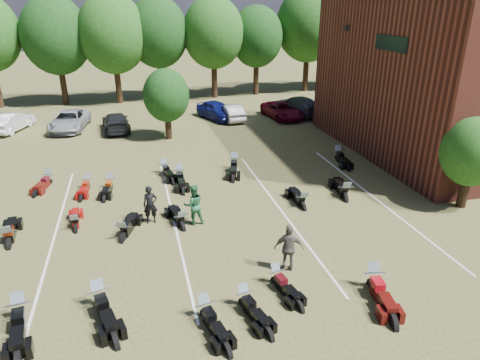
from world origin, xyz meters
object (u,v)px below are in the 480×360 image
object	(u,v)px
motorcycle_7	(76,230)
motorcycle_14	(49,184)
person_grey	(289,248)
person_black	(150,205)
motorcycle_3	(206,319)
car_4	(217,110)
person_green	(194,205)

from	to	relation	value
motorcycle_7	motorcycle_14	size ratio (longest dim) A/B	0.99
motorcycle_7	person_grey	bearing A→B (deg)	143.06
motorcycle_14	person_black	bearing A→B (deg)	-31.63
person_grey	person_black	bearing A→B (deg)	-29.72
person_grey	motorcycle_7	size ratio (longest dim) A/B	0.90
motorcycle_3	motorcycle_14	bearing A→B (deg)	103.94
motorcycle_3	motorcycle_7	world-z (taller)	motorcycle_3
motorcycle_7	car_4	bearing A→B (deg)	-123.79
car_4	motorcycle_3	size ratio (longest dim) A/B	2.03
person_green	motorcycle_7	world-z (taller)	person_green
person_black	person_grey	distance (m)	6.77
person_green	person_grey	size ratio (longest dim) A/B	1.00
person_green	motorcycle_7	xyz separation A→B (m)	(-5.03, 0.60, -0.92)
motorcycle_3	motorcycle_7	distance (m)	8.14
car_4	person_grey	size ratio (longest dim) A/B	2.38
person_grey	motorcycle_14	distance (m)	14.42
car_4	motorcycle_7	size ratio (longest dim) A/B	2.14
car_4	person_black	world-z (taller)	person_black
person_green	motorcycle_7	bearing A→B (deg)	-10.54
person_grey	motorcycle_3	xyz separation A→B (m)	(-3.39, -1.86, -0.92)
person_grey	motorcycle_7	bearing A→B (deg)	-15.28
person_black	motorcycle_14	bearing A→B (deg)	130.41
person_black	motorcycle_3	distance (m)	6.97
person_green	motorcycle_14	world-z (taller)	person_green
person_black	motorcycle_7	distance (m)	3.31
person_black	motorcycle_7	bearing A→B (deg)	177.95
person_green	motorcycle_3	xyz separation A→B (m)	(-0.60, -6.23, -0.92)
car_4	person_green	size ratio (longest dim) A/B	2.38
car_4	person_black	size ratio (longest dim) A/B	2.54
car_4	person_grey	world-z (taller)	person_grey
person_green	person_grey	world-z (taller)	same
car_4	motorcycle_7	world-z (taller)	car_4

